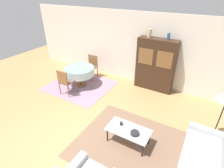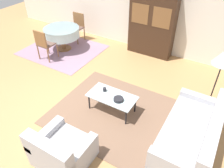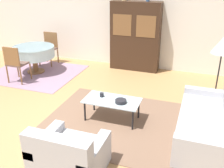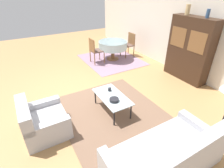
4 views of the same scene
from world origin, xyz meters
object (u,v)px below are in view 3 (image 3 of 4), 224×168
Objects in this scene: armchair at (68,156)px; cup at (102,95)px; couch at (210,124)px; display_cabinet at (135,36)px; dining_table at (34,52)px; coffee_table at (112,102)px; dining_chair_near at (15,62)px; bowl at (121,101)px; floor_lamp at (223,47)px; dining_chair_far at (49,46)px.

cup is (-0.14, 1.64, 0.18)m from armchair.
couch is 1.02× the size of display_cabinet.
dining_table is 3.13m from cup.
couch reaches higher than cup.
coffee_table is 3.04m from dining_chair_near.
cup is 0.38× the size of bowl.
dining_chair_near is at bearing 162.14° from cup.
dining_chair_near reaches higher than armchair.
couch is 4.76m from dining_chair_near.
cup is (-2.08, -1.17, -0.83)m from floor_lamp.
dining_chair_far is (-4.66, 2.51, 0.27)m from couch.
coffee_table is 3.82m from dining_chair_far.
cup is at bearing -17.86° from dining_chair_near.
floor_lamp is (4.74, 0.31, 0.74)m from dining_chair_near.
dining_chair_far is (-2.80, 4.06, 0.27)m from armchair.
cup is (2.66, -1.64, -0.13)m from dining_table.
armchair is 0.82× the size of dining_table.
coffee_table is 5.03× the size of bowl.
armchair is 0.62× the size of floor_lamp.
coffee_table is at bearing -16.00° from cup.
floor_lamp is 18.79× the size of cup.
bowl is at bearing 79.61° from armchair.
armchair is 3.76m from dining_chair_near.
floor_lamp is at bearing 165.20° from dining_chair_far.
display_cabinet reaches higher than cup.
dining_chair_near reaches higher than bowl.
armchair reaches higher than cup.
armchair reaches higher than bowl.
dining_chair_near is at bearing 90.00° from dining_chair_far.
dining_chair_near reaches higher than coffee_table.
armchair is 4.33m from dining_table.
dining_chair_far reaches higher than coffee_table.
floor_lamp is 7.18× the size of bowl.
dining_table is at bearing 90.00° from dining_chair_near.
couch is at bearing -20.36° from dining_table.
dining_chair_near is (-2.89, 0.92, 0.17)m from coffee_table.
dining_table is at bearing 150.24° from bowl.
couch is 2.05× the size of dining_chair_near.
dining_chair_far is at bearing 137.65° from cup.
floor_lamp is (1.94, 2.81, 1.01)m from armchair.
coffee_table is at bearing 139.27° from dining_chair_far.
floor_lamp is at bearing -3.61° from couch.
armchair reaches higher than coffee_table.
display_cabinet is at bearing 96.54° from coffee_table.
display_cabinet reaches higher than bowl.
bowl is (3.08, -1.76, -0.14)m from dining_table.
floor_lamp is (4.74, -0.47, 0.70)m from dining_table.
display_cabinet is at bearing 92.04° from cup.
dining_chair_near reaches higher than cup.
dining_chair_far is at bearing 90.00° from dining_chair_near.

